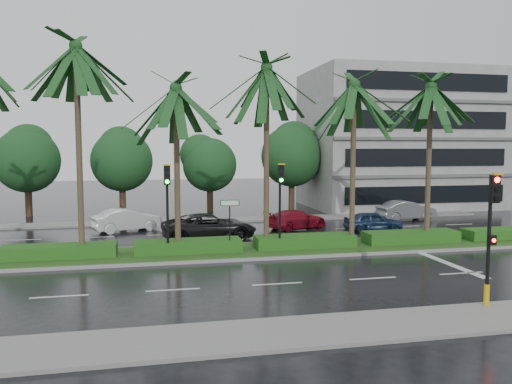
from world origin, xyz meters
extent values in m
plane|color=black|center=(0.00, 0.00, 0.00)|extent=(120.00, 120.00, 0.00)
cube|color=gray|center=(0.00, -10.20, 0.06)|extent=(40.00, 2.40, 0.12)
cube|color=gray|center=(0.00, 12.00, 0.06)|extent=(40.00, 2.00, 0.12)
cube|color=gray|center=(0.00, 1.00, 0.07)|extent=(36.00, 4.00, 0.14)
cube|color=#2D541C|center=(0.00, 1.00, 0.14)|extent=(35.60, 3.70, 0.02)
cube|color=#174D16|center=(-9.00, 1.00, 0.45)|extent=(5.20, 1.40, 0.60)
cube|color=#174D16|center=(-3.00, 1.00, 0.45)|extent=(5.20, 1.40, 0.60)
cube|color=#174D16|center=(3.00, 1.00, 0.45)|extent=(5.20, 1.40, 0.60)
cube|color=#174D16|center=(9.00, 1.00, 0.45)|extent=(5.20, 1.40, 0.60)
cube|color=#174D16|center=(15.00, 1.00, 0.45)|extent=(5.20, 1.40, 0.60)
cube|color=silver|center=(-12.00, 7.00, 0.01)|extent=(2.00, 0.12, 0.01)
cube|color=silver|center=(-8.00, -5.00, 0.01)|extent=(2.00, 0.12, 0.01)
cube|color=silver|center=(-8.00, 7.00, 0.01)|extent=(2.00, 0.12, 0.01)
cube|color=silver|center=(-4.00, -5.00, 0.01)|extent=(2.00, 0.12, 0.01)
cube|color=silver|center=(-4.00, 7.00, 0.01)|extent=(2.00, 0.12, 0.01)
cube|color=silver|center=(0.00, -5.00, 0.01)|extent=(2.00, 0.12, 0.01)
cube|color=silver|center=(0.00, 7.00, 0.01)|extent=(2.00, 0.12, 0.01)
cube|color=silver|center=(4.00, -5.00, 0.01)|extent=(2.00, 0.12, 0.01)
cube|color=silver|center=(4.00, 7.00, 0.01)|extent=(2.00, 0.12, 0.01)
cube|color=silver|center=(8.00, -5.00, 0.01)|extent=(2.00, 0.12, 0.01)
cube|color=silver|center=(8.00, 7.00, 0.01)|extent=(2.00, 0.12, 0.01)
cube|color=silver|center=(12.00, 7.00, 0.01)|extent=(2.00, 0.12, 0.01)
cube|color=silver|center=(16.00, 7.00, 0.01)|extent=(2.00, 0.12, 0.01)
cube|color=silver|center=(8.50, -3.00, 0.01)|extent=(0.40, 6.00, 0.01)
cylinder|color=#413125|center=(-8.00, 1.10, 5.04)|extent=(0.28, 0.28, 9.79)
cylinder|color=#413125|center=(-8.00, 1.10, 0.37)|extent=(0.40, 0.40, 0.44)
cylinder|color=#413125|center=(-3.50, 0.90, 4.13)|extent=(0.28, 0.28, 7.97)
cylinder|color=#413125|center=(-3.50, 0.90, 0.37)|extent=(0.40, 0.40, 0.44)
cylinder|color=#413125|center=(1.00, 1.20, 4.71)|extent=(0.28, 0.28, 9.12)
cylinder|color=#413125|center=(1.00, 1.20, 0.37)|extent=(0.40, 0.40, 0.44)
cylinder|color=#413125|center=(5.50, 0.80, 4.33)|extent=(0.28, 0.28, 8.36)
cylinder|color=#413125|center=(5.50, 0.80, 0.37)|extent=(0.40, 0.40, 0.44)
cylinder|color=#413125|center=(10.00, 1.10, 4.36)|extent=(0.28, 0.28, 8.42)
cylinder|color=#413125|center=(10.00, 1.10, 0.37)|extent=(0.40, 0.40, 0.44)
cylinder|color=black|center=(6.00, -9.30, 1.82)|extent=(0.12, 0.12, 3.40)
cube|color=black|center=(6.00, -9.48, 3.97)|extent=(0.30, 0.18, 0.90)
cube|color=gold|center=(6.00, -9.60, 4.45)|extent=(0.34, 0.12, 0.06)
cylinder|color=#FF0C05|center=(6.00, -9.58, 4.27)|extent=(0.18, 0.04, 0.18)
cylinder|color=black|center=(6.00, -9.58, 3.97)|extent=(0.18, 0.04, 0.18)
cylinder|color=black|center=(6.00, -9.58, 3.67)|extent=(0.18, 0.04, 0.18)
cylinder|color=gold|center=(6.00, -9.30, 0.47)|extent=(0.18, 0.18, 0.70)
cube|color=black|center=(6.00, -9.46, 2.32)|extent=(0.22, 0.16, 0.32)
cylinder|color=#FF0C05|center=(6.00, -9.55, 2.32)|extent=(0.12, 0.03, 0.12)
cylinder|color=black|center=(-4.00, 0.40, 1.85)|extent=(0.12, 0.12, 3.40)
cube|color=black|center=(-4.00, 0.22, 4.00)|extent=(0.30, 0.18, 0.90)
cube|color=gold|center=(-4.00, 0.10, 4.48)|extent=(0.34, 0.12, 0.06)
cylinder|color=black|center=(-4.00, 0.12, 4.30)|extent=(0.18, 0.04, 0.18)
cylinder|color=black|center=(-4.00, 0.12, 4.00)|extent=(0.18, 0.04, 0.18)
cylinder|color=#0CE519|center=(-4.00, 0.12, 3.70)|extent=(0.18, 0.04, 0.18)
cylinder|color=black|center=(1.50, 0.40, 1.85)|extent=(0.12, 0.12, 3.40)
cube|color=black|center=(1.50, 0.22, 4.00)|extent=(0.30, 0.18, 0.90)
cube|color=gold|center=(1.50, 0.10, 4.48)|extent=(0.34, 0.12, 0.06)
cylinder|color=black|center=(1.50, 0.12, 4.30)|extent=(0.18, 0.04, 0.18)
cylinder|color=black|center=(1.50, 0.12, 4.00)|extent=(0.18, 0.04, 0.18)
cylinder|color=#0CE519|center=(1.50, 0.12, 3.70)|extent=(0.18, 0.04, 0.18)
cylinder|color=black|center=(-1.00, 0.50, 1.45)|extent=(0.06, 0.06, 2.60)
cube|color=#0C5926|center=(-1.00, 0.47, 2.60)|extent=(0.95, 0.04, 0.30)
cube|color=white|center=(-1.00, 0.45, 2.60)|extent=(0.85, 0.01, 0.22)
cylinder|color=#352518|center=(-14.00, 17.50, 1.19)|extent=(0.52, 0.52, 2.39)
sphere|color=#19421F|center=(-14.00, 17.50, 4.30)|extent=(4.91, 4.91, 4.91)
sphere|color=#19421F|center=(-14.00, 17.80, 5.25)|extent=(3.69, 3.69, 3.69)
cylinder|color=#352518|center=(-7.00, 17.50, 1.18)|extent=(0.52, 0.52, 2.35)
sphere|color=#19421F|center=(-7.00, 17.50, 4.23)|extent=(4.83, 4.83, 4.83)
sphere|color=#19421F|center=(-7.00, 17.80, 5.17)|extent=(3.63, 3.63, 3.63)
cylinder|color=#352518|center=(0.00, 17.50, 1.07)|extent=(0.52, 0.52, 2.15)
sphere|color=#19421F|center=(0.00, 17.50, 3.87)|extent=(4.42, 4.42, 4.42)
sphere|color=#19421F|center=(0.00, 17.80, 4.73)|extent=(3.32, 3.32, 3.32)
cylinder|color=#352518|center=(7.00, 17.50, 1.27)|extent=(0.52, 0.52, 2.54)
sphere|color=#19421F|center=(7.00, 17.50, 4.57)|extent=(5.22, 5.22, 5.22)
sphere|color=#19421F|center=(7.00, 17.80, 5.58)|extent=(3.92, 3.92, 3.92)
cylinder|color=#352518|center=(14.00, 17.50, 1.11)|extent=(0.52, 0.52, 2.23)
sphere|color=#19421F|center=(14.00, 17.50, 4.01)|extent=(4.59, 4.59, 4.59)
sphere|color=#19421F|center=(14.00, 17.80, 4.91)|extent=(3.44, 3.44, 3.44)
cube|color=gray|center=(17.00, 18.00, 6.00)|extent=(16.00, 10.00, 12.00)
imported|color=silver|center=(-6.27, 8.89, 0.72)|extent=(3.04, 4.60, 1.43)
imported|color=black|center=(-1.50, 4.91, 0.75)|extent=(3.04, 5.65, 1.51)
imported|color=maroon|center=(4.50, 7.60, 0.62)|extent=(3.12, 4.60, 1.24)
imported|color=navy|center=(9.00, 5.70, 0.62)|extent=(1.88, 3.78, 1.24)
imported|color=slate|center=(13.50, 9.73, 0.71)|extent=(1.84, 4.41, 1.42)
camera|label=1|loc=(-4.71, -23.41, 5.29)|focal=35.00mm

